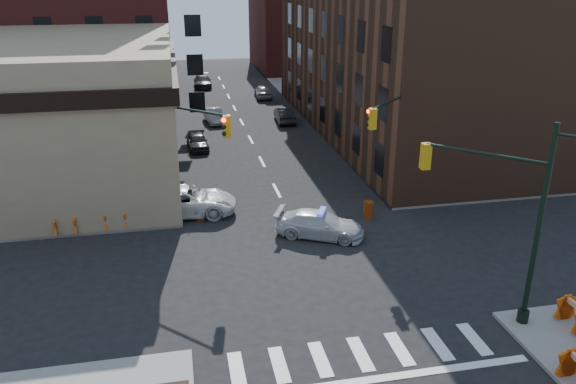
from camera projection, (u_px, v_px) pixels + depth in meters
name	position (u px, v px, depth m)	size (l,w,h in m)	color
ground	(315.00, 265.00, 26.55)	(140.00, 140.00, 0.00)	black
sidewalk_ne	(447.00, 100.00, 60.70)	(34.00, 54.50, 0.15)	gray
bank_building	(4.00, 110.00, 36.82)	(22.00, 22.00, 9.00)	#91805F
commercial_row_ne	(402.00, 49.00, 46.97)	(14.00, 34.00, 14.00)	#4D2F1F
filler_nw	(94.00, 12.00, 77.28)	(20.00, 18.00, 16.00)	brown
filler_ne	(312.00, 25.00, 79.93)	(16.00, 16.00, 12.00)	maroon
signal_pole_se	(510.00, 211.00, 20.95)	(5.40, 5.27, 8.00)	black
signal_pole_nw	(180.00, 152.00, 28.76)	(3.58, 3.67, 8.00)	black
signal_pole_ne	(395.00, 140.00, 30.95)	(3.67, 3.58, 8.00)	black
tree_ne_near	(326.00, 86.00, 50.42)	(3.00, 3.00, 4.85)	black
tree_ne_far	(306.00, 71.00, 57.72)	(3.00, 3.00, 4.85)	black
police_car	(320.00, 224.00, 29.26)	(1.88, 4.63, 1.34)	silver
pickup	(185.00, 201.00, 31.94)	(2.70, 5.85, 1.63)	silver
parked_car_wnear	(197.00, 141.00, 43.93)	(1.50, 3.74, 1.27)	black
parked_car_wfar	(214.00, 116.00, 51.71)	(1.38, 3.95, 1.30)	gray
parked_car_wdeep	(203.00, 81.00, 67.90)	(2.02, 4.98, 1.44)	black
parked_car_enear	(285.00, 115.00, 51.92)	(1.50, 4.30, 1.42)	black
parked_car_efar	(263.00, 91.00, 62.19)	(1.71, 4.26, 1.45)	#919399
pedestrian_a	(152.00, 203.00, 31.21)	(0.58, 0.38, 1.60)	black
pedestrian_b	(52.00, 211.00, 30.11)	(0.84, 0.65, 1.72)	black
pedestrian_c	(104.00, 205.00, 30.81)	(1.00, 0.42, 1.70)	#212731
barrel_road	(368.00, 210.00, 31.57)	(0.55, 0.55, 0.98)	red
barrel_bank	(200.00, 211.00, 31.31)	(0.58, 0.58, 1.03)	#CD4F09
barricade_se_b	(575.00, 315.00, 21.50)	(1.38, 0.69, 1.03)	red
barricade_nw_a	(116.00, 219.00, 29.89)	(1.35, 0.67, 1.01)	#CD3C09
barricade_nw_b	(66.00, 225.00, 29.30)	(1.29, 0.65, 0.97)	#C03609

